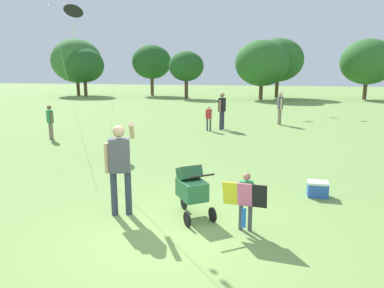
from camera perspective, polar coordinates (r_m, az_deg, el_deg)
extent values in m
plane|color=#75994C|center=(6.41, -3.89, -14.16)|extent=(120.00, 120.00, 0.00)
cylinder|color=brown|center=(41.67, -17.99, 8.58)|extent=(0.36, 0.36, 1.55)
ellipsoid|color=#387033|center=(41.63, -18.26, 12.70)|extent=(5.56, 5.00, 4.73)
cylinder|color=brown|center=(40.20, -16.90, 8.57)|extent=(0.36, 0.36, 1.59)
ellipsoid|color=#235623|center=(40.15, -17.12, 12.13)|extent=(4.27, 3.84, 3.63)
cylinder|color=brown|center=(39.82, -6.48, 9.22)|extent=(0.36, 0.36, 1.93)
ellipsoid|color=#235623|center=(39.79, -6.58, 13.09)|extent=(4.32, 3.88, 3.67)
cylinder|color=brown|center=(35.57, -0.92, 8.85)|extent=(0.36, 0.36, 1.78)
ellipsoid|color=#235623|center=(35.52, -0.94, 12.51)|extent=(3.45, 3.11, 2.94)
cylinder|color=brown|center=(34.69, 11.11, 8.25)|extent=(0.36, 0.36, 1.41)
ellipsoid|color=#2D6628|center=(34.63, 11.30, 12.75)|extent=(5.06, 4.55, 4.30)
cylinder|color=brown|center=(37.35, 13.58, 8.65)|extent=(0.36, 0.36, 1.75)
ellipsoid|color=#2D6628|center=(37.31, 13.81, 13.10)|extent=(5.06, 4.55, 4.30)
cylinder|color=brown|center=(37.99, 26.25, 7.66)|extent=(0.36, 0.36, 1.56)
ellipsoid|color=#2D6628|center=(37.94, 26.64, 11.84)|extent=(5.00, 4.50, 4.25)
cylinder|color=#4C4C51|center=(6.44, 9.41, -11.58)|extent=(0.08, 0.08, 0.53)
cylinder|color=#4C4C51|center=(6.47, 7.94, -11.45)|extent=(0.08, 0.08, 0.53)
cube|color=#2D8C4C|center=(6.29, 8.80, -7.66)|extent=(0.24, 0.16, 0.39)
cylinder|color=#A37556|center=(6.28, 10.10, -8.00)|extent=(0.06, 0.06, 0.35)
cylinder|color=#A37556|center=(6.32, 7.50, -7.79)|extent=(0.06, 0.06, 0.35)
sphere|color=#A37556|center=(6.20, 8.89, -5.23)|extent=(0.14, 0.14, 0.14)
cube|color=black|center=(6.09, 10.90, -8.37)|extent=(0.26, 0.18, 0.45)
cube|color=pink|center=(6.12, 8.54, -8.18)|extent=(0.26, 0.18, 0.45)
cube|color=yellow|center=(6.16, 6.20, -7.97)|extent=(0.26, 0.18, 0.45)
cube|color=blue|center=(6.25, 8.39, -11.80)|extent=(0.08, 0.02, 0.36)
cylinder|color=#33384C|center=(7.11, -12.53, -7.88)|extent=(0.13, 0.13, 0.88)
cylinder|color=#33384C|center=(7.09, -10.30, -7.85)|extent=(0.13, 0.13, 0.88)
cube|color=#4C4C56|center=(6.88, -11.68, -1.82)|extent=(0.44, 0.35, 0.66)
cylinder|color=tan|center=(6.92, -13.65, -2.24)|extent=(0.10, 0.10, 0.59)
cylinder|color=tan|center=(6.92, -9.77, 2.15)|extent=(0.27, 0.54, 0.41)
sphere|color=tan|center=(6.79, -11.85, 2.00)|extent=(0.23, 0.23, 0.23)
cylinder|color=black|center=(7.34, -1.35, -9.45)|extent=(0.20, 0.25, 0.28)
cylinder|color=black|center=(6.57, -0.80, -12.12)|extent=(0.20, 0.25, 0.28)
cylinder|color=black|center=(6.77, 3.35, -11.39)|extent=(0.20, 0.25, 0.28)
cube|color=#337247|center=(6.83, -0.03, -7.36)|extent=(0.73, 0.78, 0.36)
cube|color=#235031|center=(6.85, -0.46, -4.66)|extent=(0.58, 0.58, 0.35)
cylinder|color=black|center=(6.31, 1.65, -5.19)|extent=(0.41, 0.32, 0.04)
cylinder|color=silver|center=(7.97, -12.40, 11.92)|extent=(1.61, 2.02, 5.71)
cone|color=black|center=(15.60, -18.70, 19.83)|extent=(0.86, 0.78, 0.45)
cube|color=white|center=(15.55, -18.67, 17.49)|extent=(0.08, 0.04, 0.14)
cube|color=white|center=(15.51, -18.54, 16.69)|extent=(0.08, 0.04, 0.14)
cylinder|color=silver|center=(14.23, -19.58, 9.81)|extent=(0.58, 2.50, 4.91)
cylinder|color=#7F705B|center=(19.06, 13.94, 4.37)|extent=(0.12, 0.12, 0.84)
cylinder|color=#7F705B|center=(18.81, 14.11, 4.26)|extent=(0.12, 0.12, 0.84)
cube|color=#4C4C56|center=(18.86, 14.14, 6.52)|extent=(0.30, 0.40, 0.63)
cylinder|color=beige|center=(19.08, 13.98, 6.46)|extent=(0.09, 0.09, 0.56)
cylinder|color=beige|center=(18.64, 14.29, 6.32)|extent=(0.09, 0.09, 0.56)
sphere|color=beige|center=(18.82, 14.21, 7.86)|extent=(0.22, 0.22, 0.22)
cylinder|color=#4C4C51|center=(16.47, 2.99, 3.11)|extent=(0.08, 0.08, 0.58)
cylinder|color=#4C4C51|center=(16.58, 2.49, 3.17)|extent=(0.08, 0.08, 0.58)
cube|color=red|center=(16.46, 2.76, 4.89)|extent=(0.30, 0.26, 0.43)
cylinder|color=beige|center=(16.37, 3.20, 4.74)|extent=(0.06, 0.06, 0.39)
cylinder|color=beige|center=(16.56, 2.32, 4.83)|extent=(0.06, 0.06, 0.39)
sphere|color=beige|center=(16.42, 2.77, 5.95)|extent=(0.15, 0.15, 0.15)
cylinder|color=#7F705B|center=(15.70, -22.04, 2.01)|extent=(0.10, 0.10, 0.69)
cylinder|color=#7F705B|center=(15.49, -21.78, 1.91)|extent=(0.10, 0.10, 0.69)
cube|color=#2D8C4C|center=(15.51, -22.09, 4.17)|extent=(0.36, 0.33, 0.52)
cylinder|color=brown|center=(15.69, -22.30, 4.10)|extent=(0.08, 0.08, 0.46)
cylinder|color=brown|center=(15.34, -21.85, 3.97)|extent=(0.08, 0.08, 0.46)
sphere|color=brown|center=(15.47, -22.19, 5.52)|extent=(0.18, 0.18, 0.18)
cylinder|color=#33384C|center=(16.85, 4.68, 3.77)|extent=(0.13, 0.13, 0.86)
cylinder|color=#33384C|center=(17.09, 5.04, 3.88)|extent=(0.13, 0.13, 0.86)
cube|color=black|center=(16.88, 4.91, 6.36)|extent=(0.33, 0.43, 0.65)
cylinder|color=#A37556|center=(16.67, 4.58, 6.14)|extent=(0.09, 0.09, 0.57)
cylinder|color=#A37556|center=(17.10, 5.22, 6.27)|extent=(0.09, 0.09, 0.57)
sphere|color=#A37556|center=(16.84, 4.94, 7.90)|extent=(0.22, 0.22, 0.22)
cube|color=#2D5BB7|center=(8.51, 19.71, -7.05)|extent=(0.44, 0.32, 0.30)
cube|color=white|center=(8.46, 19.80, -5.92)|extent=(0.45, 0.33, 0.05)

